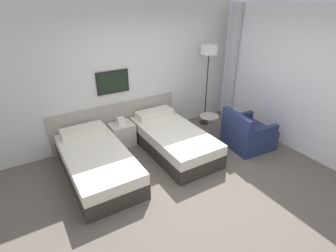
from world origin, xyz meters
TOP-DOWN VIEW (x-y plane):
  - ground_plane at (0.00, 0.00)m, footprint 16.00×16.00m
  - wall_headboard at (-0.03, 2.11)m, footprint 10.00×0.10m
  - wall_window at (2.32, -0.10)m, footprint 0.21×4.59m
  - bed_near_door at (-1.30, 1.09)m, footprint 0.97×1.96m
  - bed_near_window at (0.21, 1.09)m, footprint 0.97×1.96m
  - nightstand at (-0.54, 1.81)m, footprint 0.46×0.39m
  - floor_lamp at (1.53, 1.74)m, footprint 0.24×0.24m
  - side_table at (1.11, 1.09)m, footprint 0.39×0.39m
  - armchair at (1.57, 0.44)m, footprint 0.88×0.86m

SIDE VIEW (x-z plane):
  - ground_plane at x=0.00m, z-range 0.00..0.00m
  - bed_near_door at x=-1.30m, z-range -0.05..0.53m
  - bed_near_window at x=0.21m, z-range -0.05..0.53m
  - nightstand at x=-0.54m, z-range -0.06..0.54m
  - armchair at x=1.57m, z-range -0.14..0.65m
  - side_table at x=1.11m, z-range 0.10..0.63m
  - wall_headboard at x=-0.03m, z-range -0.05..2.65m
  - wall_window at x=2.32m, z-range -0.01..2.69m
  - floor_lamp at x=1.53m, z-range 0.62..2.44m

